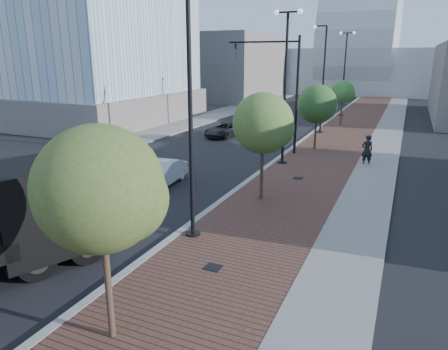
% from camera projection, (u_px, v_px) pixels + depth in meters
% --- Properties ---
extents(sidewalk, '(7.00, 140.00, 0.12)m').
position_uv_depth(sidewalk, '(361.00, 125.00, 40.81)').
color(sidewalk, '#4C2D23').
rests_on(sidewalk, ground).
extents(concrete_strip, '(2.40, 140.00, 0.13)m').
position_uv_depth(concrete_strip, '(390.00, 127.00, 39.75)').
color(concrete_strip, slate).
rests_on(concrete_strip, ground).
extents(curb, '(0.30, 140.00, 0.14)m').
position_uv_depth(curb, '(326.00, 123.00, 42.18)').
color(curb, gray).
rests_on(curb, ground).
extents(west_sidewalk, '(4.00, 140.00, 0.12)m').
position_uv_depth(west_sidewalk, '(212.00, 116.00, 47.27)').
color(west_sidewalk, slate).
rests_on(west_sidewalk, ground).
extents(white_sedan, '(1.65, 3.96, 1.28)m').
position_uv_depth(white_sedan, '(162.00, 173.00, 21.90)').
color(white_sedan, silver).
rests_on(white_sedan, ground).
extents(dark_car_mid, '(2.50, 4.52, 1.20)m').
position_uv_depth(dark_car_mid, '(224.00, 130.00, 35.19)').
color(dark_car_mid, black).
rests_on(dark_car_mid, ground).
extents(dark_car_far, '(3.13, 4.44, 1.19)m').
position_uv_depth(dark_car_far, '(319.00, 109.00, 49.06)').
color(dark_car_far, black).
rests_on(dark_car_far, ground).
extents(pedestrian, '(0.85, 0.72, 1.96)m').
position_uv_depth(pedestrian, '(367.00, 150.00, 25.68)').
color(pedestrian, black).
rests_on(pedestrian, ground).
extents(streetlight_1, '(1.44, 0.56, 9.21)m').
position_uv_depth(streetlight_1, '(188.00, 124.00, 14.49)').
color(streetlight_1, black).
rests_on(streetlight_1, ground).
extents(streetlight_2, '(1.72, 0.56, 9.28)m').
position_uv_depth(streetlight_2, '(285.00, 88.00, 24.83)').
color(streetlight_2, black).
rests_on(streetlight_2, ground).
extents(streetlight_3, '(1.44, 0.56, 9.21)m').
position_uv_depth(streetlight_3, '(322.00, 84.00, 35.53)').
color(streetlight_3, black).
rests_on(streetlight_3, ground).
extents(streetlight_4, '(1.72, 0.56, 9.28)m').
position_uv_depth(streetlight_4, '(344.00, 73.00, 45.88)').
color(streetlight_4, black).
rests_on(streetlight_4, ground).
extents(traffic_mast, '(5.09, 0.20, 8.00)m').
position_uv_depth(traffic_mast, '(285.00, 82.00, 27.77)').
color(traffic_mast, black).
rests_on(traffic_mast, ground).
extents(tree_0, '(2.87, 2.87, 5.30)m').
position_uv_depth(tree_0, '(102.00, 190.00, 8.93)').
color(tree_0, '#382619').
rests_on(tree_0, ground).
extents(tree_1, '(2.80, 2.80, 5.13)m').
position_uv_depth(tree_1, '(264.00, 123.00, 18.61)').
color(tree_1, '#382619').
rests_on(tree_1, ground).
extents(tree_2, '(2.78, 2.78, 4.77)m').
position_uv_depth(tree_2, '(318.00, 104.00, 29.23)').
color(tree_2, '#382619').
rests_on(tree_2, ground).
extents(tree_3, '(2.29, 2.23, 4.45)m').
position_uv_depth(tree_3, '(343.00, 92.00, 39.77)').
color(tree_3, '#382619').
rests_on(tree_3, ground).
extents(tower_podium, '(19.00, 19.00, 3.00)m').
position_uv_depth(tower_podium, '(88.00, 106.00, 44.16)').
color(tower_podium, '#67615D').
rests_on(tower_podium, ground).
extents(convention_center, '(50.00, 30.00, 50.00)m').
position_uv_depth(convention_center, '(361.00, 60.00, 80.77)').
color(convention_center, '#AAB0B4').
rests_on(convention_center, ground).
extents(commercial_block_nw, '(14.00, 20.00, 10.00)m').
position_uv_depth(commercial_block_nw, '(226.00, 67.00, 66.17)').
color(commercial_block_nw, slate).
rests_on(commercial_block_nw, ground).
extents(utility_cover_1, '(0.50, 0.50, 0.02)m').
position_uv_depth(utility_cover_1, '(213.00, 267.00, 13.16)').
color(utility_cover_1, black).
rests_on(utility_cover_1, sidewalk).
extents(utility_cover_2, '(0.50, 0.50, 0.02)m').
position_uv_depth(utility_cover_2, '(298.00, 178.00, 22.80)').
color(utility_cover_2, black).
rests_on(utility_cover_2, sidewalk).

